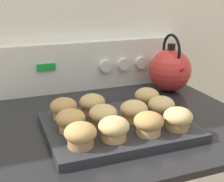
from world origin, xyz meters
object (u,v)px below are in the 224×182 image
Objects in this scene: muffin_r0_c1 at (114,128)px; muffin_r0_c3 at (178,119)px; muffin_r2_c0 at (64,108)px; muffin_r0_c2 at (149,123)px; muffin_r1_c0 at (71,120)px; muffin_r1_c1 at (103,115)px; muffin_pan at (118,127)px; tea_kettle at (170,69)px; muffin_r0_c0 at (80,135)px; muffin_r1_c2 at (134,111)px; muffin_r2_c1 at (92,104)px; muffin_r1_c3 at (161,106)px; muffin_r2_c3 at (147,97)px.

muffin_r0_c3 is (0.18, -0.00, 0.00)m from muffin_r0_c1.
muffin_r2_c0 is at bearing 115.76° from muffin_r0_c1.
muffin_r0_c3 is at bearing 0.02° from muffin_r0_c2.
muffin_r0_c1 is 1.00× the size of muffin_r1_c0.
muffin_r0_c3 is at bearing -26.82° from muffin_r1_c1.
muffin_pan is 5.16× the size of muffin_r0_c2.
tea_kettle reaches higher than muffin_r1_c0.
muffin_r0_c2 reaches higher than muffin_pan.
muffin_pan is at bearing -140.94° from tea_kettle.
muffin_r0_c1 is 0.35× the size of tea_kettle.
muffin_r0_c0 and muffin_r1_c2 have the same top height.
muffin_pan is 5.16× the size of muffin_r0_c3.
muffin_r1_c2 is at bearing -1.30° from muffin_pan.
muffin_r0_c0 is at bearing -142.12° from tea_kettle.
muffin_r1_c2 is 1.00× the size of muffin_r2_c1.
muffin_r2_c1 is at bearing 153.23° from muffin_r1_c3.
muffin_r2_c3 reaches higher than muffin_pan.
muffin_r0_c1 is at bearing -90.47° from muffin_r2_c1.
muffin_r1_c0 and muffin_r2_c3 have the same top height.
muffin_r2_c0 is at bearing 134.74° from muffin_r0_c2.
muffin_r0_c0 and muffin_r1_c3 have the same top height.
muffin_r1_c2 and muffin_r2_c3 have the same top height.
muffin_r1_c1 is at bearing 45.73° from muffin_r0_c0.
muffin_r2_c3 is at bearing 90.11° from muffin_r0_c3.
muffin_r1_c2 is 1.00× the size of muffin_r2_c0.
muffin_r0_c1 is 1.00× the size of muffin_r2_c3.
muffin_r1_c3 and muffin_r2_c3 have the same top height.
tea_kettle reaches higher than muffin_r2_c1.
muffin_r0_c2 is at bearing -2.21° from muffin_r0_c1.
muffin_r1_c3 is (0.27, 0.00, 0.00)m from muffin_r1_c0.
muffin_r2_c0 is at bearing -177.80° from muffin_r2_c1.
muffin_pan is 0.11m from muffin_r0_c2.
muffin_pan is at bearing 178.70° from muffin_r1_c2.
muffin_r0_c1 is at bearing -136.49° from tea_kettle.
muffin_r0_c2 is at bearing 0.24° from muffin_r0_c0.
muffin_r1_c0 is 0.09m from muffin_r2_c0.
muffin_r0_c1 is at bearing -44.58° from muffin_r1_c0.
muffin_pan is 0.17m from muffin_r0_c0.
muffin_r0_c0 is 0.57m from tea_kettle.
muffin_r0_c2 is 0.20m from muffin_r2_c1.
muffin_r0_c1 is 1.00× the size of muffin_r1_c3.
muffin_r0_c1 is 0.12m from muffin_r1_c0.
muffin_r0_c1 is at bearing -153.96° from muffin_r1_c3.
muffin_r0_c3 and muffin_r2_c1 have the same top height.
muffin_r1_c2 is at bearing -178.60° from muffin_r1_c3.
muffin_r1_c0 is 1.00× the size of muffin_r2_c0.
muffin_r1_c0 is at bearing -179.29° from muffin_r1_c3.
tea_kettle is (0.45, 0.26, 0.03)m from muffin_r1_c0.
muffin_r1_c0 is at bearing -179.62° from muffin_r1_c2.
muffin_r0_c1 is 0.13m from muffin_r1_c2.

